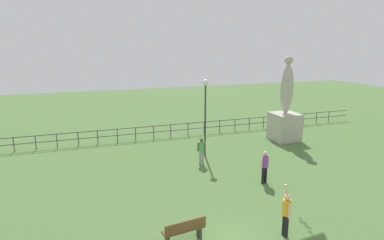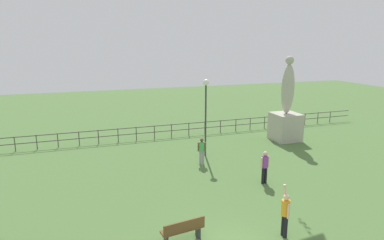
{
  "view_description": "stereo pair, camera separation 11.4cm",
  "coord_description": "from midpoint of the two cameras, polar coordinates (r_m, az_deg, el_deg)",
  "views": [
    {
      "loc": [
        -3.89,
        -8.2,
        6.64
      ],
      "look_at": [
        1.27,
        6.65,
        2.95
      ],
      "focal_mm": 31.11,
      "sensor_mm": 36.0,
      "label": 1
    },
    {
      "loc": [
        -3.78,
        -8.24,
        6.64
      ],
      "look_at": [
        1.27,
        6.65,
        2.95
      ],
      "focal_mm": 31.11,
      "sensor_mm": 36.0,
      "label": 2
    }
  ],
  "objects": [
    {
      "name": "statue_monument",
      "position": [
        23.69,
        15.96,
        0.8
      ],
      "size": [
        1.76,
        1.76,
        5.77
      ],
      "color": "#B2AD9E",
      "rests_on": "ground_plane"
    },
    {
      "name": "park_bench",
      "position": [
        11.83,
        -1.25,
        -18.28
      ],
      "size": [
        1.54,
        0.61,
        0.85
      ],
      "color": "brown",
      "rests_on": "ground_plane"
    },
    {
      "name": "lamppost",
      "position": [
        19.28,
        2.55,
        3.26
      ],
      "size": [
        0.36,
        0.36,
        4.59
      ],
      "color": "#38383D",
      "rests_on": "ground_plane"
    },
    {
      "name": "waterfront_railing",
      "position": [
        23.28,
        -9.43,
        -1.98
      ],
      "size": [
        36.02,
        0.06,
        0.95
      ],
      "color": "#4C4742",
      "rests_on": "ground_plane"
    },
    {
      "name": "person_3",
      "position": [
        18.45,
        1.86,
        -5.04
      ],
      "size": [
        0.43,
        0.28,
        1.51
      ],
      "color": "#99999E",
      "rests_on": "ground_plane"
    },
    {
      "name": "person_0",
      "position": [
        16.36,
        12.57,
        -7.56
      ],
      "size": [
        0.48,
        0.3,
        1.62
      ],
      "color": "black",
      "rests_on": "ground_plane"
    },
    {
      "name": "person_2",
      "position": [
        12.34,
        15.98,
        -14.89
      ],
      "size": [
        0.29,
        0.48,
        1.86
      ],
      "color": "black",
      "rests_on": "ground_plane"
    }
  ]
}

